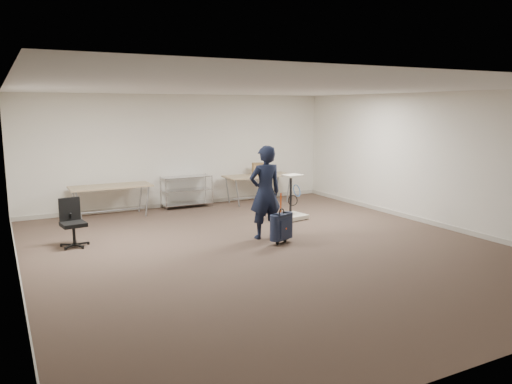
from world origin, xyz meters
TOP-DOWN VIEW (x-y plane):
  - ground at (0.00, 0.00)m, footprint 9.00×9.00m
  - room_shell at (0.00, 1.38)m, footprint 8.00×9.00m
  - folding_table_left at (-1.90, 3.95)m, footprint 1.80×0.75m
  - folding_table_right at (1.90, 3.95)m, footprint 1.80×0.75m
  - wire_shelf at (0.00, 4.20)m, footprint 1.22×0.47m
  - person at (0.32, 0.69)m, footprint 0.66×0.45m
  - suitcase at (0.39, 0.20)m, footprint 0.39×0.30m
  - office_chair at (-3.03, 1.80)m, footprint 0.53×0.53m
  - equipment_cart at (1.64, 1.84)m, footprint 0.63×0.63m
  - cardboard_box at (2.00, 4.03)m, footprint 0.48×0.42m

SIDE VIEW (x-z plane):
  - ground at x=0.00m, z-range 0.00..0.00m
  - room_shell at x=0.00m, z-range -4.45..4.55m
  - office_chair at x=-3.03m, z-range -0.17..0.70m
  - equipment_cart at x=1.64m, z-range -0.24..0.77m
  - suitcase at x=0.39m, z-range -0.15..0.80m
  - wire_shelf at x=0.00m, z-range 0.04..0.84m
  - folding_table_left at x=-1.90m, z-range 0.31..1.04m
  - folding_table_right at x=1.90m, z-range 0.31..1.04m
  - cardboard_box at x=2.00m, z-range 0.73..1.03m
  - person at x=0.32m, z-range 0.00..1.78m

